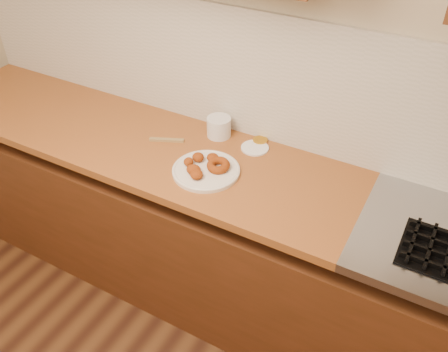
{
  "coord_description": "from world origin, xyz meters",
  "views": [
    {
      "loc": [
        0.7,
        0.22,
        2.15
      ],
      "look_at": [
        -0.06,
        1.6,
        0.93
      ],
      "focal_mm": 38.0,
      "sensor_mm": 36.0,
      "label": 1
    }
  ],
  "objects": [
    {
      "name": "brass_jar_lid",
      "position": [
        -0.06,
        1.95,
        0.91
      ],
      "size": [
        0.09,
        0.09,
        0.01
      ],
      "primitive_type": "cylinder",
      "rotation": [
        0.0,
        0.0,
        -0.42
      ],
      "color": "#B5821C",
      "rests_on": "butcher_block"
    },
    {
      "name": "wooden_utensil",
      "position": [
        -0.45,
        1.74,
        0.91
      ],
      "size": [
        0.16,
        0.09,
        0.01
      ],
      "primitive_type": "cube",
      "rotation": [
        0.0,
        0.0,
        0.42
      ],
      "color": "olive",
      "rests_on": "butcher_block"
    },
    {
      "name": "wall_back",
      "position": [
        0.0,
        2.0,
        1.35
      ],
      "size": [
        4.0,
        0.02,
        2.7
      ],
      "primitive_type": "cube",
      "color": "#BEB08F",
      "rests_on": "ground"
    },
    {
      "name": "donut_plate",
      "position": [
        -0.16,
        1.62,
        0.91
      ],
      "size": [
        0.29,
        0.29,
        0.02
      ],
      "primitive_type": "cylinder",
      "color": "silver",
      "rests_on": "butcher_block"
    },
    {
      "name": "tub_lid",
      "position": [
        -0.06,
        1.88,
        0.9
      ],
      "size": [
        0.15,
        0.15,
        0.01
      ],
      "primitive_type": "cylinder",
      "rotation": [
        0.0,
        0.0,
        -0.22
      ],
      "color": "white",
      "rests_on": "butcher_block"
    },
    {
      "name": "fried_dough_chunks",
      "position": [
        -0.2,
        1.61,
        0.94
      ],
      "size": [
        0.14,
        0.21,
        0.04
      ],
      "color": "#7D3507",
      "rests_on": "donut_plate"
    },
    {
      "name": "base_cabinet",
      "position": [
        0.0,
        1.69,
        0.39
      ],
      "size": [
        3.6,
        0.6,
        0.77
      ],
      "primitive_type": "cube",
      "color": "#502713",
      "rests_on": "floor"
    },
    {
      "name": "backsplash",
      "position": [
        0.0,
        1.99,
        1.2
      ],
      "size": [
        3.6,
        0.02,
        0.6
      ],
      "primitive_type": "cube",
      "color": "beige",
      "rests_on": "wall_back"
    },
    {
      "name": "ring_donut",
      "position": [
        -0.12,
        1.65,
        0.93
      ],
      "size": [
        0.11,
        0.11,
        0.05
      ],
      "primitive_type": "torus",
      "rotation": [
        0.1,
        0.0,
        0.07
      ],
      "color": "#7D3507",
      "rests_on": "donut_plate"
    },
    {
      "name": "butcher_block",
      "position": [
        -0.65,
        1.69,
        0.88
      ],
      "size": [
        2.3,
        0.62,
        0.04
      ],
      "primitive_type": "cube",
      "color": "#985B2B",
      "rests_on": "base_cabinet"
    },
    {
      "name": "plastic_tub",
      "position": [
        -0.26,
        1.9,
        0.95
      ],
      "size": [
        0.14,
        0.14,
        0.1
      ],
      "primitive_type": "cylinder",
      "rotation": [
        0.0,
        0.0,
        0.29
      ],
      "color": "silver",
      "rests_on": "butcher_block"
    }
  ]
}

